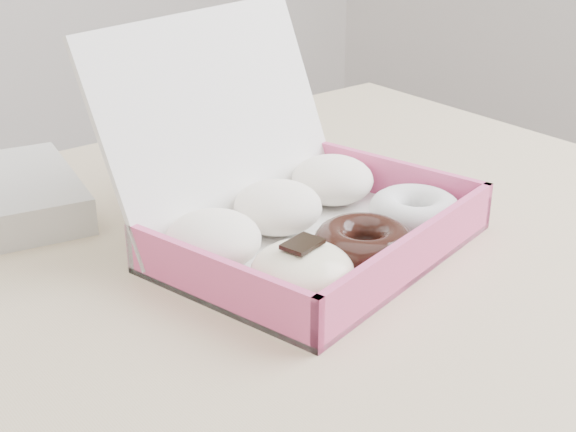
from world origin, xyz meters
TOP-DOWN VIEW (x-y plane):
  - table at (0.00, 0.00)m, footprint 1.20×0.80m
  - donut_box at (0.13, 0.00)m, footprint 0.34×0.33m

SIDE VIEW (x-z plane):
  - table at x=0.00m, z-range 0.30..1.05m
  - donut_box at x=0.13m, z-range 0.68..0.89m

